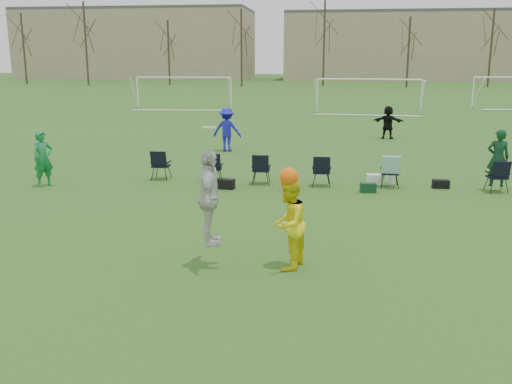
% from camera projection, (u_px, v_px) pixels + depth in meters
% --- Properties ---
extents(ground, '(260.00, 260.00, 0.00)m').
position_uv_depth(ground, '(243.00, 276.00, 10.47)').
color(ground, '#30591B').
rests_on(ground, ground).
extents(fielder_green_near, '(0.71, 0.75, 1.73)m').
position_uv_depth(fielder_green_near, '(43.00, 159.00, 17.62)').
color(fielder_green_near, '#15793D').
rests_on(fielder_green_near, ground).
extents(fielder_blue, '(1.21, 0.70, 1.86)m').
position_uv_depth(fielder_blue, '(227.00, 130.00, 24.23)').
color(fielder_blue, '#1A1AC7').
rests_on(fielder_blue, ground).
extents(fielder_black, '(1.57, 0.77, 1.62)m').
position_uv_depth(fielder_black, '(388.00, 122.00, 27.98)').
color(fielder_black, black).
rests_on(fielder_black, ground).
extents(center_contest, '(2.21, 1.19, 2.72)m').
position_uv_depth(center_contest, '(253.00, 211.00, 10.67)').
color(center_contest, silver).
rests_on(center_contest, ground).
extents(sideline_setup, '(11.10, 1.82, 1.87)m').
position_uv_depth(sideline_setup, '(337.00, 169.00, 17.70)').
color(sideline_setup, '#0F371E').
rests_on(sideline_setup, ground).
extents(goal_left, '(7.39, 0.76, 2.46)m').
position_uv_depth(goal_left, '(184.00, 84.00, 44.11)').
color(goal_left, white).
rests_on(goal_left, ground).
extents(goal_mid, '(7.40, 0.63, 2.46)m').
position_uv_depth(goal_mid, '(369.00, 86.00, 40.36)').
color(goal_mid, white).
rests_on(goal_mid, ground).
extents(tree_line, '(110.28, 3.28, 11.40)m').
position_uv_depth(tree_line, '(325.00, 48.00, 76.61)').
color(tree_line, '#382B21').
rests_on(tree_line, ground).
extents(building_row, '(126.00, 16.00, 13.00)m').
position_uv_depth(building_row, '(365.00, 45.00, 100.78)').
color(building_row, tan).
rests_on(building_row, ground).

